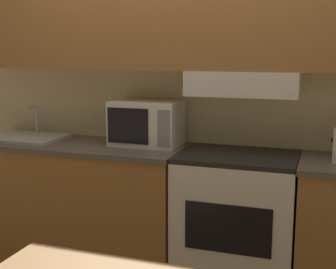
{
  "coord_description": "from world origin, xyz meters",
  "views": [
    {
      "loc": [
        0.96,
        -3.2,
        1.56
      ],
      "look_at": [
        0.05,
        -0.54,
        1.05
      ],
      "focal_mm": 50.0,
      "sensor_mm": 36.0,
      "label": 1
    }
  ],
  "objects": [
    {
      "name": "ground_plane",
      "position": [
        0.0,
        0.0,
        0.0
      ],
      "size": [
        16.0,
        16.0,
        0.0
      ],
      "primitive_type": "plane",
      "color": "#7F664C"
    },
    {
      "name": "wall_back",
      "position": [
        0.01,
        -0.06,
        1.48
      ],
      "size": [
        5.41,
        0.38,
        2.55
      ],
      "color": "beige",
      "rests_on": "ground_plane"
    },
    {
      "name": "lower_counter_main",
      "position": [
        -0.73,
        -0.29,
        0.45
      ],
      "size": [
        1.57,
        0.6,
        0.9
      ],
      "color": "#A36B38",
      "rests_on": "ground_plane"
    },
    {
      "name": "microwave",
      "position": [
        -0.23,
        -0.19,
        1.06
      ],
      "size": [
        0.48,
        0.32,
        0.31
      ],
      "color": "white",
      "rests_on": "lower_counter_main"
    },
    {
      "name": "sink_basin",
      "position": [
        -1.17,
        -0.29,
        0.92
      ],
      "size": [
        0.57,
        0.41,
        0.24
      ],
      "color": "#B7BABF",
      "rests_on": "lower_counter_main"
    },
    {
      "name": "stove_range",
      "position": [
        0.44,
        -0.28,
        0.45
      ],
      "size": [
        0.76,
        0.57,
        0.9
      ],
      "color": "white",
      "rests_on": "ground_plane"
    }
  ]
}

